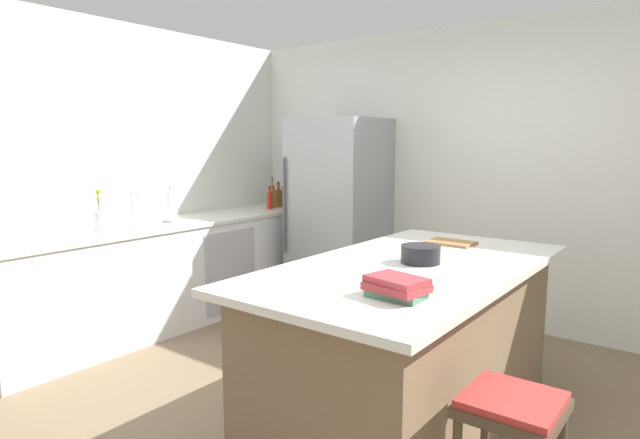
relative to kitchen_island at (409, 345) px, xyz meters
name	(u,v)px	position (x,y,z in m)	size (l,w,h in m)	color
ground_plane	(324,417)	(-0.43, -0.22, -0.47)	(7.20, 7.20, 0.00)	#7A664C
wall_rear	(478,176)	(-0.43, 2.03, 0.83)	(6.00, 0.10, 2.60)	silver
wall_left	(88,178)	(-2.88, -0.22, 0.83)	(0.10, 6.00, 2.60)	silver
counter_run_left	(173,272)	(-2.51, 0.31, -0.02)	(0.67, 3.17, 0.90)	white
kitchen_island	(409,345)	(0.00, 0.00, 0.00)	(1.11, 2.10, 0.94)	#7A6047
refrigerator	(339,214)	(-1.63, 1.62, 0.43)	(0.81, 0.76, 1.81)	#93969B
bar_stool	(511,425)	(0.75, -0.61, 0.05)	(0.36, 0.36, 0.65)	#473828
sink_faucet	(133,207)	(-2.55, -0.02, 0.59)	(0.15, 0.05, 0.30)	silver
flower_vase	(100,218)	(-2.53, -0.33, 0.53)	(0.09, 0.09, 0.33)	silver
paper_towel_roll	(170,207)	(-2.50, 0.31, 0.56)	(0.14, 0.14, 0.31)	gray
olive_oil_bottle	(284,196)	(-2.47, 1.77, 0.55)	(0.06, 0.06, 0.29)	olive
whiskey_bottle	(279,198)	(-2.48, 1.70, 0.53)	(0.07, 0.07, 0.27)	brown
vinegar_bottle	(272,196)	(-2.47, 1.58, 0.56)	(0.05, 0.05, 0.33)	#994C23
hot_sauce_bottle	(270,200)	(-2.43, 1.50, 0.52)	(0.05, 0.05, 0.24)	red
cookbook_stack	(397,287)	(0.25, -0.61, 0.51)	(0.27, 0.22, 0.09)	#4C7F60
mixing_bowl	(420,254)	(0.03, 0.05, 0.51)	(0.22, 0.22, 0.10)	black
cutting_board	(451,243)	(-0.07, 0.67, 0.47)	(0.29, 0.20, 0.02)	#9E7042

